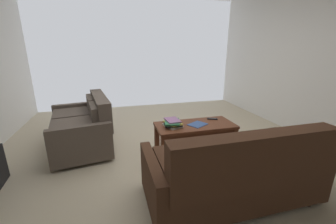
% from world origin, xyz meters
% --- Properties ---
extents(ground_plane, '(5.20, 5.91, 0.01)m').
position_xyz_m(ground_plane, '(0.00, 0.00, -0.00)').
color(ground_plane, beige).
extents(wall_left, '(0.12, 5.91, 2.73)m').
position_xyz_m(wall_left, '(-2.60, 0.00, 1.37)').
color(wall_left, white).
rests_on(wall_left, ground).
extents(sofa_main, '(1.76, 0.85, 0.86)m').
position_xyz_m(sofa_main, '(-0.41, 1.09, 0.36)').
color(sofa_main, black).
rests_on(sofa_main, ground).
extents(loveseat_near, '(1.01, 1.47, 0.82)m').
position_xyz_m(loveseat_near, '(1.20, -0.65, 0.35)').
color(loveseat_near, black).
rests_on(loveseat_near, ground).
extents(coffee_table, '(1.17, 0.53, 0.44)m').
position_xyz_m(coffee_table, '(-0.43, -0.05, 0.37)').
color(coffee_table, brown).
rests_on(coffee_table, ground).
extents(book_stack, '(0.28, 0.34, 0.10)m').
position_xyz_m(book_stack, '(-0.08, -0.06, 0.49)').
color(book_stack, silver).
rests_on(book_stack, coffee_table).
extents(tv_remote, '(0.16, 0.11, 0.02)m').
position_xyz_m(tv_remote, '(-0.78, -0.19, 0.45)').
color(tv_remote, black).
rests_on(tv_remote, coffee_table).
extents(loose_magazine, '(0.33, 0.31, 0.01)m').
position_xyz_m(loose_magazine, '(-0.46, -0.03, 0.45)').
color(loose_magazine, '#385693').
rests_on(loose_magazine, coffee_table).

